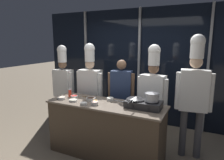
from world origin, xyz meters
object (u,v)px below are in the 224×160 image
Objects in this scene: portable_stove at (144,104)px; prep_bowl_carrots at (95,101)px; chef_sous at (90,85)px; chef_head at (63,82)px; frying_pan at (136,98)px; prep_bowl_bell_pepper at (74,97)px; squeeze_bottle_chili at (70,92)px; prep_bowl_shrimp at (95,103)px; chef_line at (153,92)px; serving_spoon_solid at (121,101)px; chef_pastry at (194,89)px; stock_pot at (152,97)px; prep_bowl_soy_glaze at (91,99)px; prep_bowl_chicken at (61,98)px; serving_spoon_slotted at (89,97)px; prep_bowl_garlic at (110,99)px; prep_bowl_noodles at (73,100)px; person_guest at (121,93)px; prep_bowl_rice at (84,103)px.

prep_bowl_carrots is at bearing -173.28° from portable_stove.
chef_head is at bearing -1.87° from chef_sous.
chef_sous reaches higher than frying_pan.
portable_stove reaches higher than prep_bowl_bell_pepper.
portable_stove is 1.42m from squeeze_bottle_chili.
frying_pan is at bearing 18.15° from prep_bowl_shrimp.
chef_line reaches higher than chef_head.
serving_spoon_solid is 1.20m from chef_pastry.
prep_bowl_shrimp is (-0.88, -0.21, -0.16)m from stock_pot.
chef_head reaches higher than frying_pan.
chef_head reaches higher than prep_bowl_soy_glaze.
prep_bowl_chicken is 0.87× the size of prep_bowl_soy_glaze.
prep_bowl_shrimp reaches higher than serving_spoon_slotted.
portable_stove is 4.41× the size of prep_bowl_garlic.
prep_bowl_shrimp is (-0.63, -0.21, -0.11)m from frying_pan.
prep_bowl_shrimp is at bearing -18.43° from prep_bowl_bell_pepper.
portable_stove is at bearing 2.29° from frying_pan.
person_guest reaches higher than prep_bowl_noodles.
prep_bowl_noodles is at bearing 163.10° from prep_bowl_rice.
chef_head is at bearing 166.01° from portable_stove.
prep_bowl_bell_pepper is 0.89m from person_guest.
chef_sous reaches higher than prep_bowl_rice.
prep_bowl_soy_glaze is 0.62m from chef_sous.
prep_bowl_garlic is 0.74m from chef_sous.
chef_head reaches higher than prep_bowl_noodles.
chef_head reaches higher than prep_bowl_rice.
prep_bowl_noodles is at bearing 42.81° from person_guest.
chef_pastry reaches higher than prep_bowl_bell_pepper.
prep_bowl_garlic is at bearing -177.46° from serving_spoon_solid.
prep_bowl_shrimp is 0.97× the size of prep_bowl_garlic.
prep_bowl_garlic is 0.43m from person_guest.
prep_bowl_shrimp is at bearing -134.20° from serving_spoon_solid.
prep_bowl_rice is 0.52× the size of serving_spoon_slotted.
chef_sous is (-0.51, 0.69, 0.11)m from prep_bowl_shrimp.
prep_bowl_soy_glaze is 0.09× the size of chef_sous.
chef_sous is 0.67m from person_guest.
prep_bowl_rice is 0.45m from prep_bowl_bell_pepper.
prep_bowl_carrots is 0.45× the size of serving_spoon_solid.
serving_spoon_slotted is 0.11× the size of chef_pastry.
serving_spoon_solid is (0.38, 0.22, -0.01)m from prep_bowl_carrots.
prep_bowl_shrimp is 0.86m from chef_sous.
chef_head reaches higher than serving_spoon_solid.
prep_bowl_chicken is at bearing 31.34° from person_guest.
stock_pot is at bearing 110.05° from chef_line.
serving_spoon_slotted is at bearing 33.82° from person_guest.
prep_bowl_soy_glaze is 1.16× the size of prep_bowl_noodles.
prep_bowl_soy_glaze is (0.52, 0.16, 0.01)m from prep_bowl_chicken.
prep_bowl_chicken is at bearing 169.80° from prep_bowl_rice.
prep_bowl_soy_glaze is (0.49, -0.05, -0.05)m from squeeze_bottle_chili.
prep_bowl_soy_glaze is at bearing 11.29° from chef_pastry.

